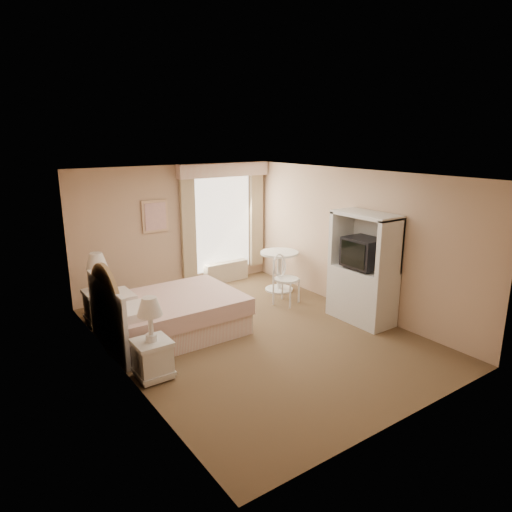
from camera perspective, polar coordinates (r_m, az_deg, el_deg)
room at (r=6.88m, az=-0.02°, el=-0.30°), size 4.21×5.51×2.51m
window at (r=9.59m, az=-3.98°, el=4.58°), size 2.05×0.22×2.51m
framed_art at (r=8.94m, az=-12.49°, el=4.87°), size 0.52×0.04×0.62m
bed at (r=7.31m, az=-10.99°, el=-7.17°), size 2.09×1.59×1.41m
nightstand_near at (r=6.09m, az=-12.85°, el=-11.23°), size 0.45×0.45×1.09m
nightstand_far at (r=8.02m, az=-18.94°, el=-4.89°), size 0.49×0.49×1.19m
round_table at (r=9.16m, az=2.93°, el=-1.08°), size 0.76×0.76×0.80m
cafe_chair at (r=8.44m, az=3.46°, el=-2.40°), size 0.59×0.59×0.94m
armoire at (r=7.80m, az=13.22°, el=-2.55°), size 0.55×1.11×1.85m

